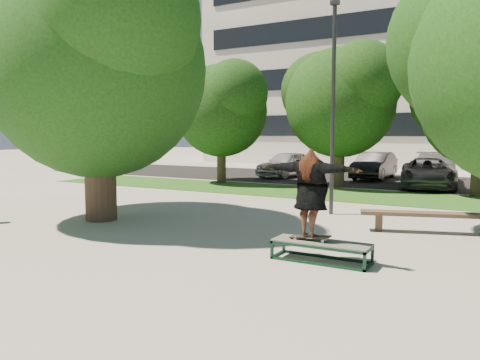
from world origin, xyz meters
The scene contains 16 objects.
ground centered at (0.00, 0.00, 0.00)m, with size 120.00×120.00×0.00m, color gray.
grass_strip centered at (1.00, 9.50, 0.01)m, with size 30.00×4.00×0.02m, color #1F4714.
asphalt_strip centered at (0.00, 16.00, 0.01)m, with size 40.00×8.00×0.01m, color black.
tree_left centered at (-4.29, 1.09, 4.42)m, with size 6.96×5.95×7.12m.
bg_tree_left centered at (-6.57, 11.07, 3.73)m, with size 5.28×4.51×5.77m.
bg_tree_mid centered at (-1.08, 12.08, 4.02)m, with size 5.76×4.92×6.24m.
bg_tree_right centered at (4.43, 11.57, 3.49)m, with size 5.04×4.31×5.43m.
lamppost centered at (1.00, 5.00, 3.15)m, with size 0.25×0.15×6.11m.
office_building centered at (-2.00, 31.98, 8.00)m, with size 30.00×14.12×16.00m.
grind_box centered at (2.50, -0.07, 0.19)m, with size 1.80×0.60×0.38m.
skater_rig centered at (2.28, -0.07, 1.27)m, with size 2.05×0.76×1.71m.
bench centered at (3.93, 3.61, 0.42)m, with size 3.23×1.39×0.50m.
car_silver_a centered at (-5.07, 15.54, 0.71)m, with size 1.67×4.15×1.42m, color silver.
car_dark centered at (-0.50, 16.50, 0.71)m, with size 1.49×4.29×1.41m, color black.
car_grey centered at (2.50, 13.54, 0.65)m, with size 2.17×4.70×1.31m, color #5B5A5F.
car_silver_b centered at (2.46, 15.71, 0.74)m, with size 2.08×5.11×1.48m, color #A1A2A6.
Camera 1 is at (5.35, -8.18, 2.35)m, focal length 35.00 mm.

